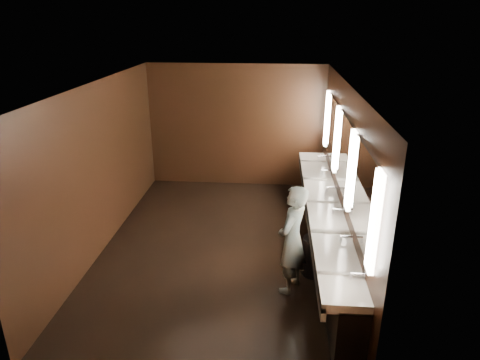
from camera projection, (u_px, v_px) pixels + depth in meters
floor at (220, 246)px, 7.50m from camera, size 6.00×6.00×0.00m
ceiling at (217, 84)px, 6.49m from camera, size 4.00×6.00×0.02m
wall_back at (236, 126)px, 9.78m from camera, size 4.00×0.02×2.80m
wall_front at (179, 275)px, 4.21m from camera, size 4.00×0.02×2.80m
wall_left at (100, 167)px, 7.15m from camera, size 0.02×6.00×2.80m
wall_right at (343, 175)px, 6.84m from camera, size 0.02×6.00×2.80m
sink_counter at (326, 225)px, 7.18m from camera, size 0.55×5.40×1.01m
mirror_band at (343, 154)px, 6.71m from camera, size 0.06×5.03×1.15m
person at (292, 240)px, 6.05m from camera, size 0.60×0.70×1.63m
trash_bin at (315, 256)px, 6.60m from camera, size 0.48×0.48×0.62m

